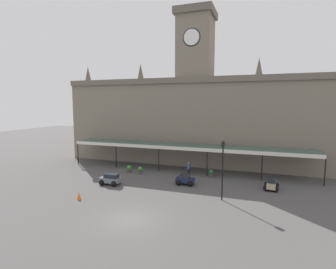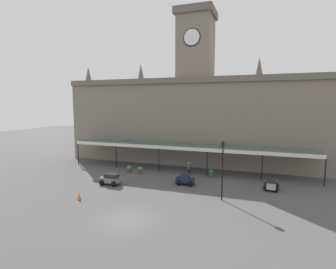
% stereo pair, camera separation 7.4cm
% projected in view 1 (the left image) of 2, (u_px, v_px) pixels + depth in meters
% --- Properties ---
extents(ground_plane, '(140.00, 140.00, 0.00)m').
position_uv_depth(ground_plane, '(129.00, 220.00, 20.73)').
color(ground_plane, '#4C4948').
extents(station_building, '(39.69, 6.36, 22.46)m').
position_uv_depth(station_building, '(195.00, 116.00, 39.90)').
color(station_building, slate).
rests_on(station_building, ground).
extents(entrance_canopy, '(32.73, 3.26, 3.57)m').
position_uv_depth(entrance_canopy, '(185.00, 146.00, 35.28)').
color(entrance_canopy, '#38564C').
rests_on(entrance_canopy, ground).
extents(car_grey_estate, '(2.26, 1.55, 1.27)m').
position_uv_depth(car_grey_estate, '(110.00, 180.00, 29.52)').
color(car_grey_estate, slate).
rests_on(car_grey_estate, ground).
extents(car_navy_sedan, '(2.07, 1.56, 1.19)m').
position_uv_depth(car_navy_sedan, '(185.00, 180.00, 29.58)').
color(car_navy_sedan, '#19214C').
rests_on(car_navy_sedan, ground).
extents(car_beige_sedan, '(1.61, 2.11, 1.19)m').
position_uv_depth(car_beige_sedan, '(271.00, 185.00, 27.90)').
color(car_beige_sedan, tan).
rests_on(car_beige_sedan, ground).
extents(pedestrian_near_entrance, '(0.34, 0.37, 1.67)m').
position_uv_depth(pedestrian_near_entrance, '(188.00, 168.00, 33.48)').
color(pedestrian_near_entrance, black).
rests_on(pedestrian_near_entrance, ground).
extents(victorian_lamppost, '(0.30, 0.30, 5.66)m').
position_uv_depth(victorian_lamppost, '(223.00, 164.00, 24.53)').
color(victorian_lamppost, black).
rests_on(victorian_lamppost, ground).
extents(traffic_cone, '(0.40, 0.40, 0.72)m').
position_uv_depth(traffic_cone, '(79.00, 196.00, 25.01)').
color(traffic_cone, orange).
rests_on(traffic_cone, ground).
extents(planter_forecourt_centre, '(0.60, 0.60, 0.96)m').
position_uv_depth(planter_forecourt_centre, '(140.00, 170.00, 34.09)').
color(planter_forecourt_centre, '#47423D').
rests_on(planter_forecourt_centre, ground).
extents(planter_near_kerb, '(0.60, 0.60, 0.96)m').
position_uv_depth(planter_near_kerb, '(211.00, 173.00, 32.58)').
color(planter_near_kerb, '#47423D').
rests_on(planter_near_kerb, ground).
extents(planter_by_canopy, '(0.60, 0.60, 0.96)m').
position_uv_depth(planter_by_canopy, '(129.00, 169.00, 34.77)').
color(planter_by_canopy, '#47423D').
rests_on(planter_by_canopy, ground).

